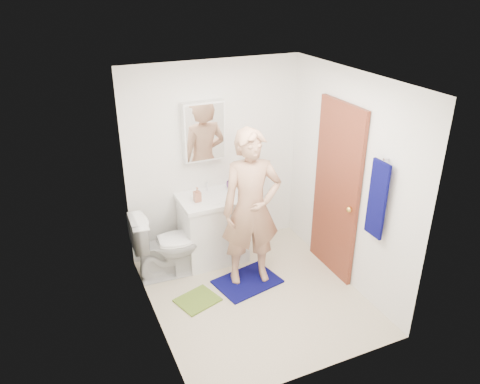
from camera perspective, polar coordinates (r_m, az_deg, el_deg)
name	(u,v)px	position (r m, az deg, el deg)	size (l,w,h in m)	color
floor	(256,296)	(5.35, 1.94, -12.61)	(2.20, 2.40, 0.02)	beige
ceiling	(260,78)	(4.31, 2.42, 13.68)	(2.20, 2.40, 0.02)	white
wall_back	(214,159)	(5.72, -3.15, 3.99)	(2.20, 0.02, 2.40)	white
wall_front	(324,261)	(3.80, 10.22, -8.29)	(2.20, 0.02, 2.40)	white
wall_left	(149,221)	(4.38, -11.04, -3.50)	(0.02, 2.40, 2.40)	white
wall_right	(349,181)	(5.25, 13.13, 1.29)	(0.02, 2.40, 2.40)	white
vanity_cabinet	(213,230)	(5.77, -3.30, -4.63)	(0.75, 0.55, 0.80)	white
countertop	(212,199)	(5.57, -3.41, -0.84)	(0.79, 0.59, 0.05)	white
sink_basin	(212,198)	(5.57, -3.41, -0.70)	(0.40, 0.40, 0.03)	white
faucet	(207,187)	(5.69, -4.07, 0.66)	(0.03, 0.03, 0.12)	silver
medicine_cabinet	(204,131)	(5.48, -4.46, 7.41)	(0.50, 0.12, 0.70)	white
mirror_panel	(205,133)	(5.42, -4.23, 7.23)	(0.46, 0.01, 0.66)	white
door	(336,191)	(5.40, 11.64, 0.11)	(0.05, 0.80, 2.05)	brown
door_knob	(349,210)	(5.18, 13.20, -2.09)	(0.07, 0.07, 0.07)	gold
towel	(377,200)	(4.78, 16.40, -0.89)	(0.03, 0.24, 0.80)	#080851
towel_hook	(386,159)	(4.64, 17.41, 3.86)	(0.02, 0.02, 0.06)	silver
toilet	(167,245)	(5.52, -8.88, -6.35)	(0.46, 0.80, 0.81)	white
bath_mat	(247,282)	(5.53, 0.89, -10.86)	(0.71, 0.50, 0.02)	#080851
green_rug	(198,300)	(5.29, -5.20, -12.99)	(0.42, 0.36, 0.02)	olive
soap_dispenser	(197,194)	(5.43, -5.24, -0.29)	(0.08, 0.08, 0.18)	#AC6A50
toothbrush_cup	(231,185)	(5.76, -1.12, 0.87)	(0.11, 0.11, 0.09)	#67387D
man	(251,209)	(5.11, 1.37, -2.06)	(0.66, 0.43, 1.81)	tan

